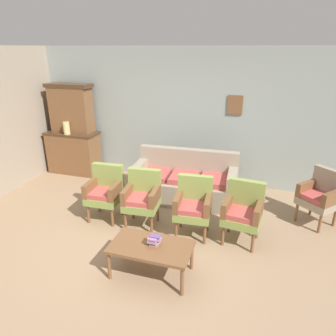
# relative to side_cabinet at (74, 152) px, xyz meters

# --- Properties ---
(ground_plane) EXTENTS (7.68, 7.68, 0.00)m
(ground_plane) POSITION_rel_side_cabinet_xyz_m (2.55, -2.25, -0.47)
(ground_plane) COLOR #997A5B
(wall_back_with_decor) EXTENTS (6.40, 0.09, 2.70)m
(wall_back_with_decor) POSITION_rel_side_cabinet_xyz_m (2.55, 0.38, 0.88)
(wall_back_with_decor) COLOR #939E99
(wall_back_with_decor) RESTS_ON ground
(side_cabinet) EXTENTS (1.16, 0.55, 0.93)m
(side_cabinet) POSITION_rel_side_cabinet_xyz_m (0.00, 0.00, 0.00)
(side_cabinet) COLOR brown
(side_cabinet) RESTS_ON ground
(cabinet_upper_hutch) EXTENTS (0.99, 0.38, 1.03)m
(cabinet_upper_hutch) POSITION_rel_side_cabinet_xyz_m (0.00, 0.08, 0.98)
(cabinet_upper_hutch) COLOR brown
(cabinet_upper_hutch) RESTS_ON side_cabinet
(vase_on_cabinet) EXTENTS (0.14, 0.14, 0.26)m
(vase_on_cabinet) POSITION_rel_side_cabinet_xyz_m (0.00, -0.17, 0.60)
(vase_on_cabinet) COLOR #D0C07E
(vase_on_cabinet) RESTS_ON side_cabinet
(floral_couch) EXTENTS (1.91, 0.88, 0.90)m
(floral_couch) POSITION_rel_side_cabinet_xyz_m (2.73, -0.58, -0.14)
(floral_couch) COLOR gray
(floral_couch) RESTS_ON ground
(armchair_near_cabinet) EXTENTS (0.54, 0.51, 0.90)m
(armchair_near_cabinet) POSITION_rel_side_cabinet_xyz_m (1.66, -1.63, 0.03)
(armchair_near_cabinet) COLOR #849947
(armchair_near_cabinet) RESTS_ON ground
(armchair_by_doorway) EXTENTS (0.56, 0.53, 0.90)m
(armchair_by_doorway) POSITION_rel_side_cabinet_xyz_m (2.31, -1.65, 0.03)
(armchair_by_doorway) COLOR #849947
(armchair_by_doorway) RESTS_ON ground
(armchair_row_middle) EXTENTS (0.56, 0.53, 0.90)m
(armchair_row_middle) POSITION_rel_side_cabinet_xyz_m (3.13, -1.66, 0.03)
(armchair_row_middle) COLOR #849947
(armchair_row_middle) RESTS_ON ground
(armchair_near_couch_end) EXTENTS (0.57, 0.55, 0.90)m
(armchair_near_couch_end) POSITION_rel_side_cabinet_xyz_m (3.85, -1.62, 0.03)
(armchair_near_couch_end) COLOR #849947
(armchair_near_couch_end) RESTS_ON ground
(wingback_chair_by_fireplace) EXTENTS (0.71, 0.71, 0.90)m
(wingback_chair_by_fireplace) POSITION_rel_side_cabinet_xyz_m (4.99, -0.76, 0.03)
(wingback_chair_by_fireplace) COLOR gray
(wingback_chair_by_fireplace) RESTS_ON ground
(coffee_table) EXTENTS (1.00, 0.56, 0.42)m
(coffee_table) POSITION_rel_side_cabinet_xyz_m (2.85, -2.70, -0.09)
(coffee_table) COLOR brown
(coffee_table) RESTS_ON ground
(book_stack_on_table) EXTENTS (0.17, 0.12, 0.14)m
(book_stack_on_table) POSITION_rel_side_cabinet_xyz_m (2.88, -2.69, 0.02)
(book_stack_on_table) COLOR #B58186
(book_stack_on_table) RESTS_ON coffee_table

